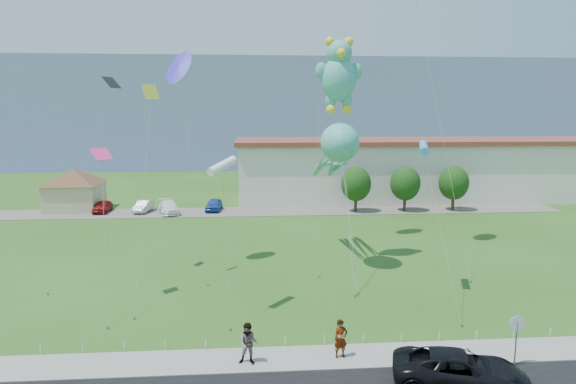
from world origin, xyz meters
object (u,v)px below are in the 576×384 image
at_px(parked_car_red, 102,206).
at_px(parked_car_blue, 214,205).
at_px(suv, 460,370).
at_px(octopus_kite, 336,152).
at_px(stop_sign, 517,328).
at_px(pedestrian_left, 341,339).
at_px(teddy_bear_kite, 339,74).
at_px(pavilion, 74,185).
at_px(parked_car_silver, 143,206).
at_px(pedestrian_right, 249,343).
at_px(parked_car_white, 169,207).
at_px(warehouse, 453,168).

height_order(parked_car_red, parked_car_blue, parked_car_blue).
relative_size(suv, parked_car_red, 1.37).
bearing_deg(octopus_kite, stop_sign, -72.16).
bearing_deg(pedestrian_left, parked_car_red, 105.84).
bearing_deg(teddy_bear_kite, pavilion, 139.34).
bearing_deg(suv, parked_car_red, 47.79).
bearing_deg(parked_car_silver, pavilion, 173.48).
bearing_deg(pedestrian_right, pavilion, 124.37).
bearing_deg(pedestrian_right, suv, -10.13).
bearing_deg(parked_car_red, stop_sign, -53.22).
bearing_deg(suv, teddy_bear_kite, 21.22).
bearing_deg(octopus_kite, teddy_bear_kite, 71.95).
distance_m(pavilion, suv, 53.32).
distance_m(pedestrian_left, pedestrian_right, 4.40).
bearing_deg(parked_car_blue, pavilion, 178.87).
xyz_separation_m(pavilion, parked_car_red, (3.83, -2.13, -2.26)).
bearing_deg(parked_car_silver, suv, -54.36).
bearing_deg(stop_sign, pedestrian_right, 175.10).
distance_m(pedestrian_left, parked_car_white, 39.89).
distance_m(parked_car_red, teddy_bear_kite, 35.71).
bearing_deg(parked_car_silver, pedestrian_left, -57.99).
bearing_deg(pedestrian_left, teddy_bear_kite, 67.51).
xyz_separation_m(pavilion, pedestrian_left, (25.54, -40.87, -1.99)).
bearing_deg(suv, pedestrian_right, 88.33).
height_order(stop_sign, suv, stop_sign).
xyz_separation_m(pedestrian_left, parked_car_red, (-21.71, 38.74, -0.27)).
height_order(pedestrian_left, octopus_kite, octopus_kite).
height_order(pedestrian_left, parked_car_red, pedestrian_left).
distance_m(parked_car_white, parked_car_blue, 5.37).
bearing_deg(octopus_kite, suv, -83.47).
xyz_separation_m(parked_car_silver, parked_car_blue, (8.35, 0.23, 0.04)).
relative_size(warehouse, parked_car_red, 14.79).
distance_m(stop_sign, teddy_bear_kite, 22.72).
xyz_separation_m(warehouse, parked_car_blue, (-32.99, -8.08, -3.35)).
height_order(pavilion, parked_car_white, pavilion).
bearing_deg(octopus_kite, parked_car_red, 136.56).
bearing_deg(pedestrian_right, parked_car_blue, 103.21).
xyz_separation_m(suv, parked_car_white, (-18.32, 40.53, -0.05)).
height_order(parked_car_red, parked_car_white, parked_car_white).
bearing_deg(parked_car_white, teddy_bear_kite, -66.61).
bearing_deg(parked_car_silver, pedestrian_right, -63.81).
height_order(suv, parked_car_silver, suv).
xyz_separation_m(pavilion, parked_car_silver, (8.66, -2.30, -2.28)).
relative_size(parked_car_silver, parked_car_blue, 0.98).
distance_m(pedestrian_right, octopus_kite, 19.16).
height_order(parked_car_white, octopus_kite, octopus_kite).
distance_m(suv, pedestrian_left, 5.52).
xyz_separation_m(warehouse, stop_sign, (-16.50, -48.21, -2.26)).
bearing_deg(stop_sign, parked_car_silver, 121.90).
xyz_separation_m(pavilion, parked_car_blue, (17.01, -2.08, -2.25)).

